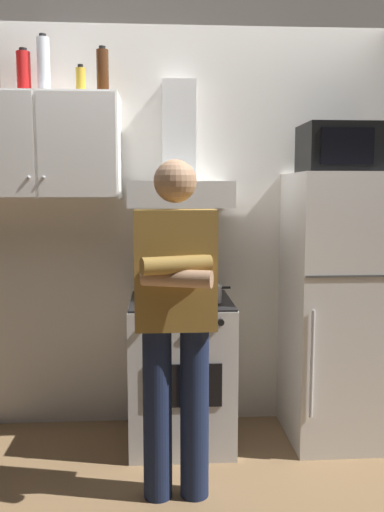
# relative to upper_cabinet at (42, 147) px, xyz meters

# --- Properties ---
(ground_plane) EXTENTS (7.00, 7.00, 0.00)m
(ground_plane) POSITION_rel_upper_cabinet_xyz_m (0.85, -0.37, -1.75)
(ground_plane) COLOR olive
(back_wall_tiled) EXTENTS (4.80, 0.10, 2.70)m
(back_wall_tiled) POSITION_rel_upper_cabinet_xyz_m (0.85, 0.23, -0.40)
(back_wall_tiled) COLOR silver
(back_wall_tiled) RESTS_ON ground_plane
(upper_cabinet) EXTENTS (0.90, 0.37, 0.60)m
(upper_cabinet) POSITION_rel_upper_cabinet_xyz_m (0.00, 0.00, 0.00)
(upper_cabinet) COLOR white
(stove_oven) EXTENTS (0.60, 0.62, 0.87)m
(stove_oven) POSITION_rel_upper_cabinet_xyz_m (0.80, -0.13, -1.32)
(stove_oven) COLOR silver
(stove_oven) RESTS_ON ground_plane
(range_hood) EXTENTS (0.60, 0.44, 0.75)m
(range_hood) POSITION_rel_upper_cabinet_xyz_m (0.80, 0.00, -0.15)
(range_hood) COLOR white
(refrigerator) EXTENTS (0.60, 0.62, 1.60)m
(refrigerator) POSITION_rel_upper_cabinet_xyz_m (1.75, -0.12, -0.95)
(refrigerator) COLOR white
(refrigerator) RESTS_ON ground_plane
(microwave) EXTENTS (0.48, 0.37, 0.28)m
(microwave) POSITION_rel_upper_cabinet_xyz_m (1.75, -0.11, -0.01)
(microwave) COLOR black
(microwave) RESTS_ON refrigerator
(person_standing) EXTENTS (0.38, 0.33, 1.64)m
(person_standing) POSITION_rel_upper_cabinet_xyz_m (0.75, -0.73, -0.85)
(person_standing) COLOR #192342
(person_standing) RESTS_ON ground_plane
(cooking_pot) EXTENTS (0.29, 0.19, 0.09)m
(cooking_pot) POSITION_rel_upper_cabinet_xyz_m (0.93, -0.24, -0.83)
(cooking_pot) COLOR #B7BABF
(cooking_pot) RESTS_ON stove_oven
(bottle_soda_red) EXTENTS (0.08, 0.08, 0.26)m
(bottle_soda_red) POSITION_rel_upper_cabinet_xyz_m (-0.09, 0.02, 0.42)
(bottle_soda_red) COLOR red
(bottle_soda_red) RESTS_ON upper_cabinet
(bottle_vodka_clear) EXTENTS (0.07, 0.07, 0.34)m
(bottle_vodka_clear) POSITION_rel_upper_cabinet_xyz_m (0.02, 0.02, 0.46)
(bottle_vodka_clear) COLOR silver
(bottle_vodka_clear) RESTS_ON upper_cabinet
(bottle_spice_jar) EXTENTS (0.06, 0.06, 0.16)m
(bottle_spice_jar) POSITION_rel_upper_cabinet_xyz_m (0.24, -0.03, 0.37)
(bottle_spice_jar) COLOR gold
(bottle_spice_jar) RESTS_ON upper_cabinet
(bottle_rum_dark) EXTENTS (0.07, 0.07, 0.27)m
(bottle_rum_dark) POSITION_rel_upper_cabinet_xyz_m (0.36, 0.01, 0.43)
(bottle_rum_dark) COLOR #47230F
(bottle_rum_dark) RESTS_ON upper_cabinet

